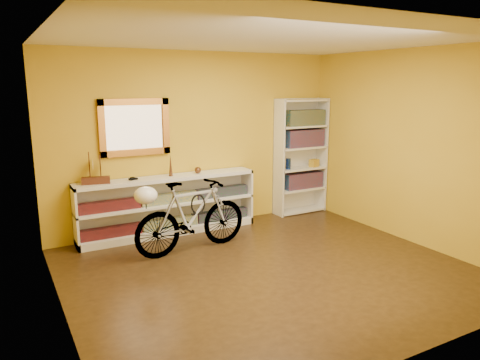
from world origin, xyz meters
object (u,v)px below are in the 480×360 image
console_unit (169,205)px  bookcase (301,157)px  helmet (146,195)px  bicycle (192,216)px

console_unit → bookcase: 2.39m
bookcase → console_unit: bearing=-179.4°
bookcase → helmet: bearing=-163.3°
helmet → console_unit: bearing=55.3°
bicycle → helmet: bearing=90.0°
helmet → bookcase: bearing=16.7°
bicycle → helmet: (-0.61, -0.06, 0.36)m
bookcase → bicycle: size_ratio=1.18×
console_unit → bookcase: bookcase is taller
console_unit → bicycle: bicycle is taller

